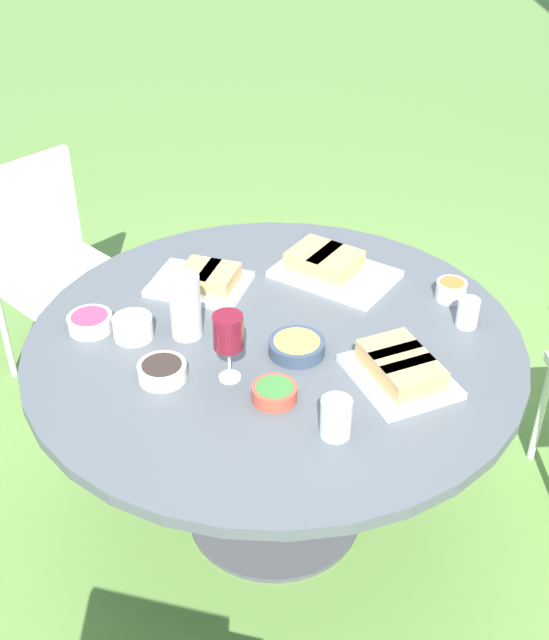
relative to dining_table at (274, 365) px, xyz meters
The scene contains 16 objects.
ground_plane 0.63m from the dining_table, ahead, with size 40.00×40.00×0.00m, color #668E42.
dining_table is the anchor object (origin of this frame).
chair_near_right 1.21m from the dining_table, 135.67° to the right, with size 0.61×0.61×0.89m.
water_pitcher 0.32m from the dining_table, 95.56° to the right, with size 0.10×0.09×0.19m.
wine_glass 0.33m from the dining_table, 34.76° to the right, with size 0.08×0.08×0.20m.
platter_bread_main 0.42m from the dining_table, 151.07° to the left, with size 0.42×0.45×0.08m.
platter_charcuterie 0.41m from the dining_table, 57.44° to the left, with size 0.35×0.32×0.08m.
platter_sandwich_side 0.37m from the dining_table, 143.09° to the right, with size 0.31×0.35×0.07m.
bowl_fries 0.16m from the dining_table, 37.10° to the left, with size 0.16×0.16×0.04m.
bowl_salad 0.30m from the dining_table, ahead, with size 0.12×0.12×0.04m.
bowl_olives 0.38m from the dining_table, 59.98° to the right, with size 0.13×0.13×0.05m.
bowl_dip_red 0.55m from the dining_table, 96.69° to the right, with size 0.13×0.13×0.05m.
bowl_dip_cream 0.43m from the dining_table, 92.77° to the right, with size 0.11×0.11×0.07m.
bowl_roasted_veg 0.60m from the dining_table, 108.42° to the left, with size 0.09×0.09×0.06m.
cup_water_near 0.59m from the dining_table, 93.88° to the left, with size 0.06×0.06×0.09m.
cup_water_far 0.46m from the dining_table, 17.63° to the left, with size 0.08×0.08×0.10m.
Camera 1 is at (1.88, -0.08, 2.08)m, focal length 45.00 mm.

